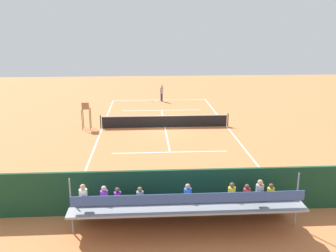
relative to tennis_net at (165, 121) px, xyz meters
name	(u,v)px	position (x,y,z in m)	size (l,w,h in m)	color
ground_plane	(165,127)	(0.00, 0.00, -0.50)	(60.00, 60.00, 0.00)	#D17542
court_line_markings	(165,127)	(0.00, -0.04, -0.50)	(10.10, 22.20, 0.01)	white
tennis_net	(165,121)	(0.00, 0.00, 0.00)	(10.30, 0.10, 1.07)	black
backdrop_wall	(182,191)	(0.00, 14.00, 0.50)	(18.00, 0.16, 2.00)	#194228
bleacher_stand	(185,206)	(0.01, 15.34, 0.45)	(9.06, 2.40, 2.48)	gray
umpire_chair	(86,112)	(6.20, 0.01, 0.81)	(0.67, 0.67, 2.14)	olive
courtside_bench	(230,192)	(-2.32, 13.27, 0.06)	(1.80, 0.40, 0.93)	#234C2D
equipment_bag	(189,201)	(-0.40, 13.40, -0.32)	(0.90, 0.36, 0.36)	#334C8C
tennis_player	(162,92)	(-0.21, -10.38, 0.51)	(0.47, 0.55, 1.93)	navy
tennis_racket	(155,101)	(0.53, -10.34, -0.49)	(0.57, 0.31, 0.03)	black
tennis_ball_near	(171,103)	(-1.14, -9.13, -0.47)	(0.07, 0.07, 0.07)	#CCDB33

